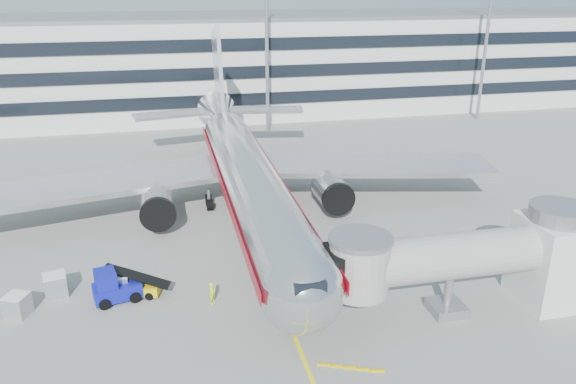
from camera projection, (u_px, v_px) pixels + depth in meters
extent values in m
plane|color=gray|center=(269.00, 272.00, 42.60)|extent=(180.00, 180.00, 0.00)
cube|color=#FFE80D|center=(248.00, 221.00, 51.72)|extent=(0.25, 70.00, 0.01)
cylinder|color=silver|center=(251.00, 185.00, 48.40)|extent=(5.00, 36.00, 5.00)
sphere|color=silver|center=(301.00, 291.00, 31.99)|extent=(5.00, 5.00, 5.00)
cone|color=silver|center=(221.00, 118.00, 69.16)|extent=(5.00, 10.00, 5.00)
cube|color=black|center=(308.00, 287.00, 30.23)|extent=(1.80, 1.20, 0.90)
cube|color=#B7B7BC|center=(370.00, 165.00, 56.40)|extent=(24.95, 12.07, 0.50)
cube|color=#B7B7BC|center=(100.00, 184.00, 51.01)|extent=(24.95, 12.07, 0.50)
cylinder|color=#99999E|center=(332.00, 192.00, 52.59)|extent=(3.00, 4.20, 3.00)
cylinder|color=#99999E|center=(158.00, 206.00, 49.28)|extent=(3.00, 4.20, 3.00)
cylinder|color=black|center=(339.00, 199.00, 50.77)|extent=(3.10, 0.50, 3.10)
cylinder|color=black|center=(158.00, 215.00, 47.46)|extent=(3.10, 0.50, 3.10)
cube|color=#B7B7BC|center=(219.00, 82.00, 68.06)|extent=(0.45, 9.39, 13.72)
cube|color=#B7B7BC|center=(263.00, 110.00, 71.00)|extent=(10.41, 4.94, 0.35)
cube|color=#B7B7BC|center=(175.00, 114.00, 68.72)|extent=(10.41, 4.94, 0.35)
cylinder|color=gray|center=(293.00, 321.00, 34.99)|extent=(0.24, 0.24, 1.80)
cylinder|color=black|center=(293.00, 327.00, 35.15)|extent=(0.35, 0.90, 0.90)
cylinder|color=gray|center=(274.00, 193.00, 55.67)|extent=(0.30, 0.30, 2.00)
cylinder|color=gray|center=(209.00, 198.00, 54.35)|extent=(0.30, 0.30, 2.00)
cube|color=#AC0C1A|center=(279.00, 180.00, 48.82)|extent=(0.06, 38.00, 0.90)
cube|color=#AC0C1A|center=(221.00, 184.00, 47.78)|extent=(0.06, 38.00, 0.90)
cube|color=silver|center=(552.00, 261.00, 37.97)|extent=(4.00, 4.50, 6.00)
cylinder|color=gray|center=(561.00, 213.00, 36.73)|extent=(4.00, 4.00, 1.00)
cylinder|color=#A8A8A3|center=(452.00, 256.00, 35.99)|extent=(13.00, 3.00, 3.00)
cylinder|color=#A8A8A3|center=(359.00, 267.00, 34.69)|extent=(3.80, 3.80, 3.40)
cylinder|color=gray|center=(361.00, 239.00, 34.01)|extent=(4.00, 4.00, 0.30)
cube|color=black|center=(339.00, 269.00, 34.42)|extent=(1.40, 2.60, 2.60)
cylinder|color=gray|center=(448.00, 291.00, 36.91)|extent=(0.56, 0.56, 3.20)
cube|color=gray|center=(446.00, 308.00, 37.36)|extent=(2.20, 2.20, 0.70)
cylinder|color=black|center=(434.00, 309.00, 37.17)|extent=(0.35, 0.70, 0.70)
cylinder|color=black|center=(459.00, 306.00, 37.54)|extent=(0.35, 0.70, 0.70)
cube|color=silver|center=(202.00, 66.00, 92.82)|extent=(150.00, 24.00, 15.00)
cube|color=black|center=(210.00, 101.00, 83.03)|extent=(150.00, 0.30, 1.80)
cube|color=black|center=(208.00, 74.00, 81.61)|extent=(150.00, 0.30, 1.80)
cube|color=black|center=(207.00, 45.00, 80.20)|extent=(150.00, 0.30, 1.80)
cube|color=gray|center=(199.00, 16.00, 90.06)|extent=(150.00, 24.00, 0.60)
cylinder|color=gray|center=(267.00, 43.00, 78.12)|extent=(0.50, 0.50, 25.00)
cylinder|color=gray|center=(487.00, 38.00, 85.16)|extent=(0.50, 0.50, 25.00)
cube|color=#D7BC09|center=(130.00, 287.00, 39.49)|extent=(4.55, 2.66, 0.68)
cube|color=black|center=(129.00, 276.00, 39.18)|extent=(4.63, 2.25, 1.50)
cylinder|color=black|center=(112.00, 285.00, 40.29)|extent=(0.64, 0.42, 0.59)
cylinder|color=black|center=(105.00, 295.00, 39.02)|extent=(0.64, 0.42, 0.59)
cylinder|color=black|center=(155.00, 286.00, 40.14)|extent=(0.64, 0.42, 0.59)
cylinder|color=black|center=(149.00, 296.00, 38.87)|extent=(0.64, 0.42, 0.59)
cube|color=#0D1497|center=(117.00, 290.00, 38.70)|extent=(3.48, 2.47, 1.01)
cube|color=#0D1497|center=(106.00, 280.00, 38.06)|extent=(1.70, 1.95, 1.24)
cube|color=black|center=(105.00, 275.00, 37.92)|extent=(1.54, 1.71, 0.11)
cylinder|color=black|center=(101.00, 292.00, 39.11)|extent=(0.84, 0.51, 0.79)
cylinder|color=black|center=(105.00, 304.00, 37.69)|extent=(0.84, 0.51, 0.79)
cylinder|color=black|center=(130.00, 286.00, 39.94)|extent=(0.84, 0.51, 0.79)
cylinder|color=black|center=(135.00, 297.00, 38.52)|extent=(0.84, 0.51, 0.79)
cube|color=#A7A9AE|center=(17.00, 305.00, 36.94)|extent=(1.82, 1.82, 1.44)
cube|color=white|center=(15.00, 296.00, 36.68)|extent=(1.82, 1.82, 0.05)
cube|color=#A7A9AE|center=(116.00, 286.00, 39.21)|extent=(1.75, 1.75, 1.58)
cube|color=white|center=(115.00, 275.00, 38.92)|extent=(1.75, 1.75, 0.06)
cube|color=#A7A9AE|center=(55.00, 285.00, 39.28)|extent=(1.77, 1.77, 1.53)
cube|color=white|center=(54.00, 275.00, 39.00)|extent=(1.77, 1.77, 0.06)
imported|color=#D2FF1A|center=(212.00, 293.00, 38.26)|extent=(0.65, 0.69, 1.59)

